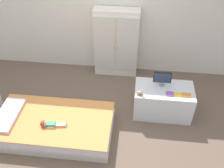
{
  "coord_description": "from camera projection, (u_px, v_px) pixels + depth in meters",
  "views": [
    {
      "loc": [
        0.69,
        -2.86,
        3.23
      ],
      "look_at": [
        0.33,
        0.3,
        0.58
      ],
      "focal_mm": 40.95,
      "sensor_mm": 36.0,
      "label": 1
    }
  ],
  "objects": [
    {
      "name": "rocking_horse_toy",
      "position": [
        140.0,
        92.0,
        3.98
      ],
      "size": [
        0.09,
        0.04,
        0.11
      ],
      "color": "#8E6642",
      "rests_on": "tv_stand"
    },
    {
      "name": "doll",
      "position": [
        48.0,
        124.0,
        3.83
      ],
      "size": [
        0.39,
        0.14,
        0.1
      ],
      "color": "#4CA375",
      "rests_on": "bed"
    },
    {
      "name": "ground_plane",
      "position": [
        90.0,
        121.0,
        4.32
      ],
      "size": [
        10.0,
        10.0,
        0.02
      ],
      "primitive_type": "cube",
      "color": "brown"
    },
    {
      "name": "pillow",
      "position": [
        8.0,
        114.0,
        4.0
      ],
      "size": [
        0.32,
        0.72,
        0.05
      ],
      "primitive_type": "cube",
      "color": "silver",
      "rests_on": "bed"
    },
    {
      "name": "book_yellow",
      "position": [
        178.0,
        94.0,
        4.01
      ],
      "size": [
        0.12,
        0.1,
        0.01
      ],
      "primitive_type": "cube",
      "color": "gold",
      "rests_on": "tv_stand"
    },
    {
      "name": "tv_stand",
      "position": [
        163.0,
        101.0,
        4.29
      ],
      "size": [
        0.95,
        0.53,
        0.53
      ],
      "primitive_type": "cube",
      "color": "silver",
      "rests_on": "ground_plane"
    },
    {
      "name": "tv_monitor",
      "position": [
        162.0,
        78.0,
        4.1
      ],
      "size": [
        0.29,
        0.1,
        0.26
      ],
      "color": "#99999E",
      "rests_on": "tv_stand"
    },
    {
      "name": "bed",
      "position": [
        54.0,
        125.0,
        4.04
      ],
      "size": [
        1.84,
        1.0,
        0.28
      ],
      "color": "beige",
      "rests_on": "ground_plane"
    },
    {
      "name": "book_purple",
      "position": [
        170.0,
        94.0,
        4.02
      ],
      "size": [
        0.11,
        0.11,
        0.02
      ],
      "primitive_type": "cube",
      "color": "#8E51B2",
      "rests_on": "tv_stand"
    },
    {
      "name": "back_wall",
      "position": [
        102.0,
        6.0,
        4.65
      ],
      "size": [
        6.4,
        0.05,
        2.7
      ],
      "primitive_type": "cube",
      "color": "silver",
      "rests_on": "ground_plane"
    },
    {
      "name": "wardrobe",
      "position": [
        116.0,
        43.0,
        4.91
      ],
      "size": [
        0.84,
        0.3,
        1.38
      ],
      "color": "white",
      "rests_on": "ground_plane"
    },
    {
      "name": "book_orange",
      "position": [
        187.0,
        95.0,
        4.0
      ],
      "size": [
        0.14,
        0.1,
        0.02
      ],
      "primitive_type": "cube",
      "color": "orange",
      "rests_on": "tv_stand"
    }
  ]
}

